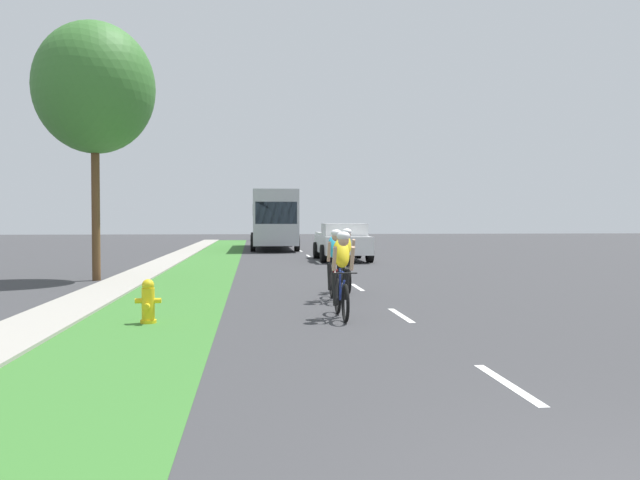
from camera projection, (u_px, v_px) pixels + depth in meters
name	position (u px, v px, depth m)	size (l,w,h in m)	color
ground_plane	(330.00, 270.00, 23.29)	(120.00, 120.00, 0.00)	#38383A
grass_verge	(202.00, 271.00, 22.82)	(2.43, 70.00, 0.01)	#38722D
sidewalk_concrete	(148.00, 271.00, 22.63)	(1.29, 70.00, 0.10)	#9E998E
lane_markings_center	(319.00, 262.00, 27.27)	(0.12, 52.71, 0.01)	white
fire_hydrant_yellow	(148.00, 302.00, 11.15)	(0.44, 0.38, 0.76)	yellow
cyclist_lead	(342.00, 274.00, 11.69)	(0.42, 1.72, 1.58)	black
cyclist_trailing	(335.00, 264.00, 14.26)	(0.42, 1.72, 1.58)	black
cyclist_distant	(345.00, 259.00, 15.99)	(0.42, 1.72, 1.58)	black
pickup_white	(342.00, 242.00, 28.56)	(2.22, 5.10, 1.64)	silver
bus_silver	(273.00, 217.00, 40.55)	(2.78, 11.60, 3.48)	#A5A8AD
suv_blue	(268.00, 230.00, 57.68)	(2.15, 4.70, 1.79)	#23389E
street_tree_near	(95.00, 88.00, 18.93)	(3.49, 3.49, 7.58)	brown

